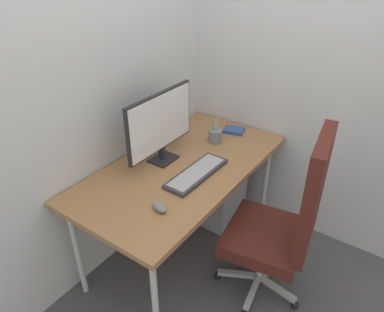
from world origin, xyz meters
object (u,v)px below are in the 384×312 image
(pen_holder, at_px, (215,136))
(notebook, at_px, (234,130))
(keyboard, at_px, (197,173))
(office_chair, at_px, (287,220))
(filing_cabinet, at_px, (210,183))
(mouse, at_px, (159,207))
(monitor, at_px, (161,124))

(pen_holder, distance_m, notebook, 0.22)
(pen_holder, bearing_deg, keyboard, -162.34)
(office_chair, relative_size, pen_holder, 6.30)
(filing_cabinet, relative_size, notebook, 4.03)
(mouse, bearing_deg, office_chair, -32.71)
(office_chair, distance_m, notebook, 0.89)
(office_chair, bearing_deg, pen_holder, 64.26)
(monitor, relative_size, notebook, 3.98)
(mouse, relative_size, notebook, 0.70)
(filing_cabinet, height_order, notebook, notebook)
(filing_cabinet, distance_m, keyboard, 0.72)
(monitor, distance_m, notebook, 0.70)
(keyboard, height_order, notebook, same)
(monitor, height_order, notebook, monitor)
(monitor, height_order, mouse, monitor)
(monitor, bearing_deg, office_chair, -85.38)
(keyboard, bearing_deg, filing_cabinet, 22.94)
(filing_cabinet, height_order, keyboard, keyboard)
(monitor, relative_size, mouse, 5.67)
(filing_cabinet, height_order, monitor, monitor)
(office_chair, relative_size, mouse, 11.17)
(office_chair, height_order, notebook, office_chair)
(filing_cabinet, bearing_deg, pen_holder, -134.24)
(office_chair, bearing_deg, filing_cabinet, 62.06)
(office_chair, height_order, pen_holder, office_chair)
(keyboard, relative_size, pen_holder, 2.60)
(mouse, bearing_deg, filing_cabinet, 30.62)
(filing_cabinet, bearing_deg, mouse, -164.86)
(monitor, bearing_deg, filing_cabinet, -8.80)
(office_chair, distance_m, filing_cabinet, 0.94)
(notebook, bearing_deg, mouse, 171.93)
(monitor, bearing_deg, pen_holder, -20.36)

